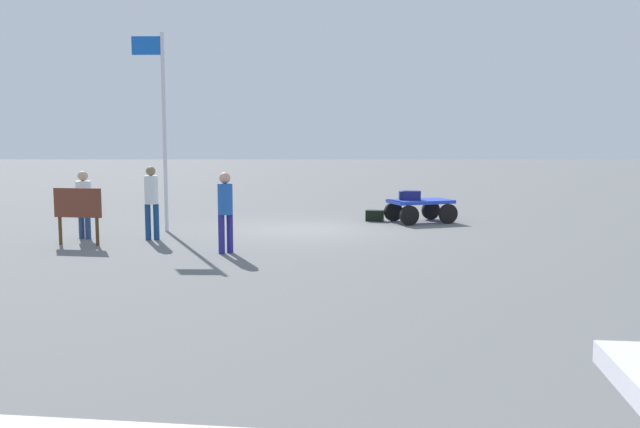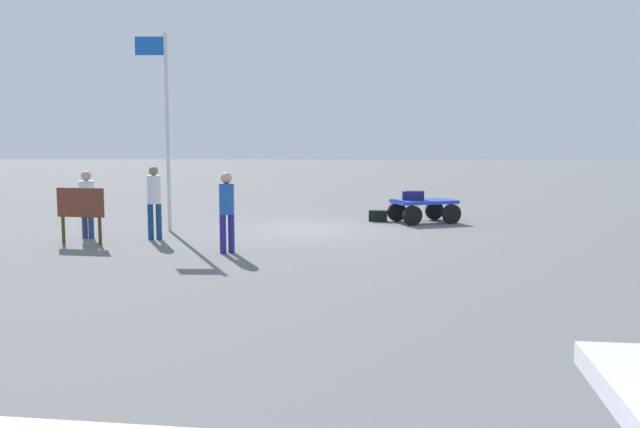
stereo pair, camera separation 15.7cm
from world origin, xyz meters
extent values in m
plane|color=slate|center=(0.00, 0.00, 0.00)|extent=(120.00, 120.00, 0.00)
cube|color=blue|center=(-3.34, -1.56, 0.63)|extent=(2.06, 1.57, 0.10)
cube|color=blue|center=(-2.53, -1.27, 0.63)|extent=(0.40, 0.94, 0.10)
cylinder|color=black|center=(-2.92, -0.85, 0.29)|extent=(0.59, 0.31, 0.58)
cylinder|color=black|center=(-2.57, -1.85, 0.29)|extent=(0.59, 0.31, 0.58)
cylinder|color=black|center=(-4.12, -1.27, 0.29)|extent=(0.59, 0.31, 0.58)
cylinder|color=black|center=(-3.76, -2.28, 0.29)|extent=(0.59, 0.31, 0.58)
cube|color=#17234F|center=(-2.98, -1.59, 0.81)|extent=(0.56, 0.39, 0.25)
cube|color=navy|center=(-3.06, -1.48, 0.82)|extent=(0.53, 0.36, 0.27)
cube|color=black|center=(-2.00, -1.85, 0.17)|extent=(0.58, 0.41, 0.33)
cylinder|color=navy|center=(1.60, 3.82, 0.43)|extent=(0.14, 0.14, 0.86)
cylinder|color=navy|center=(1.77, 3.92, 0.43)|extent=(0.14, 0.14, 0.86)
cylinder|color=#2156B0|center=(1.68, 3.87, 1.20)|extent=(0.45, 0.45, 0.67)
sphere|color=tan|center=(1.68, 3.87, 1.66)|extent=(0.25, 0.25, 0.25)
cylinder|color=navy|center=(3.70, 1.94, 0.45)|extent=(0.14, 0.14, 0.90)
cylinder|color=navy|center=(3.89, 1.99, 0.45)|extent=(0.14, 0.14, 0.90)
cylinder|color=silver|center=(3.79, 1.96, 1.25)|extent=(0.39, 0.39, 0.70)
sphere|color=olive|center=(3.79, 1.96, 1.71)|extent=(0.23, 0.23, 0.23)
cylinder|color=navy|center=(5.45, 1.80, 0.38)|extent=(0.14, 0.14, 0.75)
cylinder|color=navy|center=(5.64, 1.73, 0.38)|extent=(0.14, 0.14, 0.75)
cylinder|color=silver|center=(5.55, 1.77, 1.10)|extent=(0.48, 0.48, 0.70)
sphere|color=tan|center=(5.55, 1.77, 1.58)|extent=(0.25, 0.25, 0.25)
cylinder|color=silver|center=(3.80, 0.45, 2.63)|extent=(0.10, 0.10, 5.27)
cube|color=blue|center=(4.22, 0.45, 4.93)|extent=(0.76, 0.04, 0.48)
cylinder|color=#4C3319|center=(4.86, 2.86, 0.33)|extent=(0.08, 0.08, 0.66)
cylinder|color=#4C3319|center=(5.79, 2.71, 0.33)|extent=(0.08, 0.08, 0.66)
cube|color=brown|center=(5.32, 2.79, 1.00)|extent=(1.17, 0.24, 0.69)
camera|label=1|loc=(-0.51, 18.36, 2.52)|focal=37.59mm
camera|label=2|loc=(-0.67, 18.36, 2.52)|focal=37.59mm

